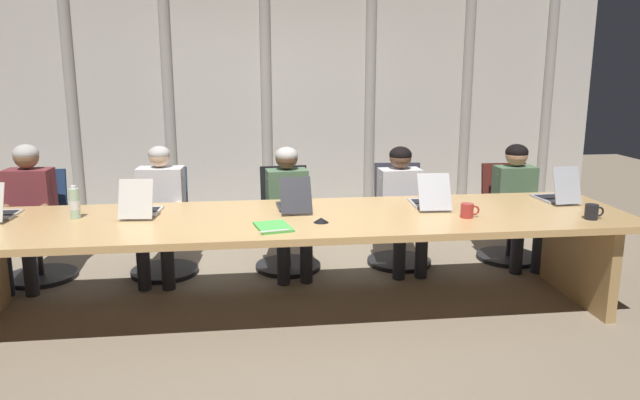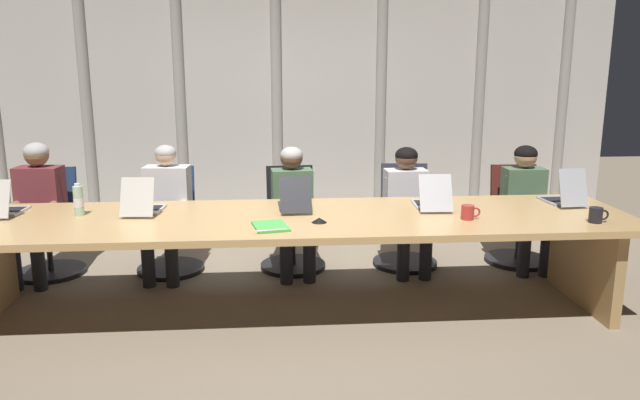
{
  "view_description": "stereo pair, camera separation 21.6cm",
  "coord_description": "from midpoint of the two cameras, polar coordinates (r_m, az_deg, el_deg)",
  "views": [
    {
      "loc": [
        -0.36,
        -4.32,
        1.85
      ],
      "look_at": [
        0.2,
        0.09,
        0.85
      ],
      "focal_mm": 34.17,
      "sensor_mm": 36.0,
      "label": 1
    },
    {
      "loc": [
        -0.14,
        -4.35,
        1.85
      ],
      "look_at": [
        0.2,
        0.09,
        0.85
      ],
      "focal_mm": 34.17,
      "sensor_mm": 36.0,
      "label": 2
    }
  ],
  "objects": [
    {
      "name": "laptop_center",
      "position": [
        4.68,
        -3.82,
        -0.27
      ],
      "size": [
        0.25,
        0.45,
        0.27
      ],
      "rotation": [
        0.0,
        0.0,
        1.61
      ],
      "color": "#2D2D33",
      "rests_on": "conference_table"
    },
    {
      "name": "office_chair_left_end",
      "position": [
        5.93,
        -25.72,
        -3.35
      ],
      "size": [
        0.6,
        0.6,
        0.93
      ],
      "rotation": [
        0.0,
        0.0,
        -1.53
      ],
      "color": "navy",
      "rests_on": "ground_plane"
    },
    {
      "name": "laptop_left_mid",
      "position": [
        4.73,
        -17.66,
        -0.69
      ],
      "size": [
        0.28,
        0.44,
        0.29
      ],
      "rotation": [
        0.0,
        0.0,
        1.49
      ],
      "color": "beige",
      "rests_on": "conference_table"
    },
    {
      "name": "coffee_mug_near",
      "position": [
        4.76,
        22.95,
        -1.03
      ],
      "size": [
        0.14,
        0.09,
        0.11
      ],
      "color": "black",
      "rests_on": "conference_table"
    },
    {
      "name": "water_bottle_primary",
      "position": [
        4.78,
        -23.2,
        -0.32
      ],
      "size": [
        0.07,
        0.07,
        0.24
      ],
      "color": "#ADD1B2",
      "rests_on": "conference_table"
    },
    {
      "name": "person_right_end",
      "position": [
        5.91,
        17.03,
        0.28
      ],
      "size": [
        0.38,
        0.55,
        1.12
      ],
      "rotation": [
        0.0,
        0.0,
        -1.6
      ],
      "color": "#4C6B4C",
      "rests_on": "ground_plane"
    },
    {
      "name": "laptop_right_mid",
      "position": [
        4.83,
        8.91,
        0.04
      ],
      "size": [
        0.27,
        0.46,
        0.28
      ],
      "rotation": [
        0.0,
        0.0,
        1.52
      ],
      "color": "#BCBCC1",
      "rests_on": "conference_table"
    },
    {
      "name": "person_left_mid",
      "position": [
        5.46,
        -15.85,
        -0.55
      ],
      "size": [
        0.43,
        0.57,
        1.16
      ],
      "rotation": [
        0.0,
        0.0,
        -1.65
      ],
      "color": "silver",
      "rests_on": "ground_plane"
    },
    {
      "name": "conference_mic_left_side",
      "position": [
        4.3,
        -1.34,
        -1.9
      ],
      "size": [
        0.11,
        0.11,
        0.03
      ],
      "primitive_type": "cone",
      "color": "black",
      "rests_on": "conference_table"
    },
    {
      "name": "person_center",
      "position": [
        5.4,
        -4.1,
        -0.32
      ],
      "size": [
        0.4,
        0.57,
        1.13
      ],
      "rotation": [
        0.0,
        0.0,
        -1.48
      ],
      "color": "#4C6B4C",
      "rests_on": "ground_plane"
    },
    {
      "name": "person_left_end",
      "position": [
        5.72,
        -26.72,
        -0.54
      ],
      "size": [
        0.42,
        0.57,
        1.19
      ],
      "rotation": [
        0.0,
        0.0,
        -1.65
      ],
      "color": "brown",
      "rests_on": "ground_plane"
    },
    {
      "name": "office_chair_right_end",
      "position": [
        6.11,
        16.25,
        -2.21
      ],
      "size": [
        0.6,
        0.6,
        0.9
      ],
      "rotation": [
        0.0,
        0.0,
        -1.6
      ],
      "color": "#511E19",
      "rests_on": "ground_plane"
    },
    {
      "name": "laptop_right_end",
      "position": [
        5.27,
        20.15,
        0.5
      ],
      "size": [
        0.25,
        0.43,
        0.3
      ],
      "rotation": [
        0.0,
        0.0,
        1.63
      ],
      "color": "#A8ADB7",
      "rests_on": "conference_table"
    },
    {
      "name": "ground_plane",
      "position": [
        4.72,
        -3.7,
        -10.43
      ],
      "size": [
        14.76,
        14.76,
        0.0
      ],
      "primitive_type": "plane",
      "color": "#7F705B"
    },
    {
      "name": "curtain_backdrop",
      "position": [
        6.85,
        -5.23,
        9.51
      ],
      "size": [
        7.38,
        0.17,
        2.96
      ],
      "color": "beige",
      "rests_on": "ground_plane"
    },
    {
      "name": "office_chair_center",
      "position": [
        5.62,
        -4.21,
        -2.95
      ],
      "size": [
        0.6,
        0.6,
        0.92
      ],
      "rotation": [
        0.0,
        0.0,
        -1.5
      ],
      "color": "black",
      "rests_on": "ground_plane"
    },
    {
      "name": "conference_table",
      "position": [
        4.51,
        -3.81,
        -3.12
      ],
      "size": [
        5.02,
        1.18,
        0.75
      ],
      "color": "tan",
      "rests_on": "ground_plane"
    },
    {
      "name": "office_chair_left_mid",
      "position": [
        5.68,
        -15.51,
        -3.21
      ],
      "size": [
        0.6,
        0.6,
        0.93
      ],
      "rotation": [
        0.0,
        0.0,
        -1.56
      ],
      "color": "navy",
      "rests_on": "ground_plane"
    },
    {
      "name": "office_chair_right_mid",
      "position": [
        5.77,
        6.35,
        -2.57
      ],
      "size": [
        0.6,
        0.6,
        0.93
      ],
      "rotation": [
        0.0,
        0.0,
        -1.66
      ],
      "color": "#2D2D38",
      "rests_on": "ground_plane"
    },
    {
      "name": "spiral_notepad",
      "position": [
        4.18,
        -5.88,
        -2.54
      ],
      "size": [
        0.28,
        0.34,
        0.03
      ],
      "rotation": [
        0.0,
        0.0,
        0.21
      ],
      "color": "#4CB74C",
      "rests_on": "conference_table"
    },
    {
      "name": "coffee_mug_far",
      "position": [
        4.53,
        12.33,
        -0.98
      ],
      "size": [
        0.14,
        0.09,
        0.1
      ],
      "color": "#B2332D",
      "rests_on": "conference_table"
    },
    {
      "name": "person_right_mid",
      "position": [
        5.55,
        6.58,
        -0.06
      ],
      "size": [
        0.4,
        0.55,
        1.12
      ],
      "rotation": [
        0.0,
        0.0,
        -1.54
      ],
      "color": "silver",
      "rests_on": "ground_plane"
    }
  ]
}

